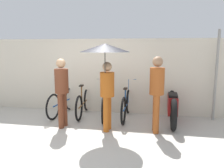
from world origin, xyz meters
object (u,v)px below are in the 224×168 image
pedestrian_leading (62,88)px  motorcycle (172,106)px  parked_bicycle_2 (104,104)px  pedestrian_trailing (157,88)px  parked_bicycle_3 (126,105)px  parked_bicycle_1 (83,103)px  parked_bicycle_0 (63,102)px  pedestrian_center (106,62)px

pedestrian_leading → motorcycle: bearing=-155.9°
parked_bicycle_2 → pedestrian_leading: (-0.81, -0.91, 0.61)m
motorcycle → pedestrian_trailing: bearing=154.1°
parked_bicycle_3 → parked_bicycle_2: bearing=91.8°
parked_bicycle_1 → pedestrian_trailing: bearing=-119.0°
parked_bicycle_0 → pedestrian_center: (1.49, -1.09, 1.23)m
pedestrian_center → pedestrian_trailing: size_ratio=1.16×
parked_bicycle_1 → pedestrian_center: pedestrian_center is taller
parked_bicycle_2 → pedestrian_leading: size_ratio=1.03×
parked_bicycle_3 → parked_bicycle_1: bearing=87.9°
parked_bicycle_0 → parked_bicycle_2: (1.22, -0.06, -0.01)m
parked_bicycle_2 → parked_bicycle_3: size_ratio=1.01×
parked_bicycle_3 → motorcycle: parked_bicycle_3 is taller
parked_bicycle_2 → pedestrian_center: bearing=-174.7°
motorcycle → pedestrian_leading: bearing=110.8°
parked_bicycle_0 → motorcycle: size_ratio=0.85×
parked_bicycle_1 → parked_bicycle_3: (1.23, -0.07, 0.01)m
parked_bicycle_0 → parked_bicycle_2: parked_bicycle_2 is taller
parked_bicycle_2 → motorcycle: bearing=-100.5°
pedestrian_leading → parked_bicycle_2: bearing=-126.1°
pedestrian_leading → pedestrian_trailing: pedestrian_trailing is taller
motorcycle → parked_bicycle_1: bearing=89.8°
pedestrian_leading → motorcycle: size_ratio=0.82×
parked_bicycle_3 → pedestrian_leading: pedestrian_leading is taller
parked_bicycle_0 → pedestrian_leading: bearing=-151.5°
pedestrian_trailing → motorcycle: bearing=-123.1°
pedestrian_center → motorcycle: bearing=-139.8°
pedestrian_center → pedestrian_leading: bearing=0.7°
pedestrian_trailing → parked_bicycle_1: bearing=-29.3°
parked_bicycle_2 → pedestrian_trailing: pedestrian_trailing is taller
parked_bicycle_1 → pedestrian_center: bearing=-145.8°
parked_bicycle_0 → pedestrian_leading: pedestrian_leading is taller
parked_bicycle_3 → motorcycle: 1.20m
parked_bicycle_1 → motorcycle: bearing=-97.0°
parked_bicycle_0 → motorcycle: (3.04, -0.09, 0.04)m
pedestrian_center → parked_bicycle_0: bearing=-28.8°
pedestrian_leading → pedestrian_center: (1.09, -0.13, 0.64)m
parked_bicycle_0 → parked_bicycle_1: size_ratio=1.04×
pedestrian_leading → pedestrian_trailing: bearing=-172.4°
parked_bicycle_0 → pedestrian_center: size_ratio=0.86×
motorcycle → pedestrian_center: bearing=125.3°
parked_bicycle_3 → parked_bicycle_0: bearing=89.6°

